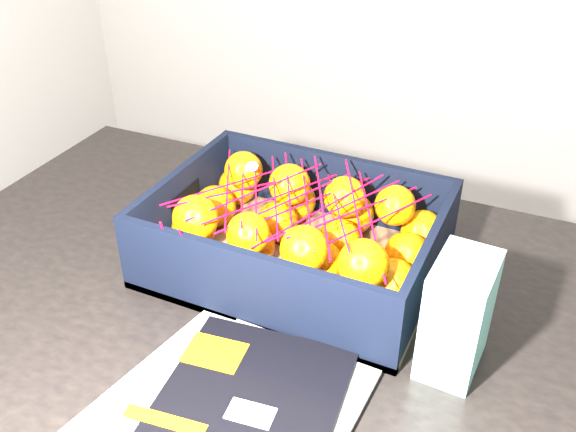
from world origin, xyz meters
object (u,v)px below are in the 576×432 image
at_px(table, 274,352).
at_px(magazine_stack, 231,413).
at_px(retail_carton, 458,316).
at_px(produce_crate, 296,246).

distance_m(table, magazine_stack, 0.24).
height_order(table, magazine_stack, magazine_stack).
distance_m(table, retail_carton, 0.31).
bearing_deg(retail_carton, magazine_stack, -133.58).
bearing_deg(produce_crate, retail_carton, -21.12).
bearing_deg(table, retail_carton, -1.78).
relative_size(produce_crate, retail_carton, 2.68).
height_order(table, retail_carton, retail_carton).
relative_size(table, retail_carton, 7.82).
bearing_deg(retail_carton, produce_crate, 161.70).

